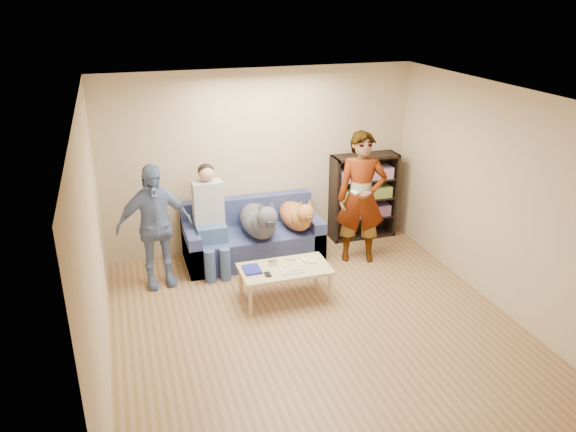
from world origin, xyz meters
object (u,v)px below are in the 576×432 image
object	(u,v)px
sofa	(252,239)
person_standing_left	(154,226)
person_standing_right	(361,198)
person_seated	(210,215)
bookshelf	(363,194)
dog_gray	(259,221)
coffee_table	(285,271)
notebook_blue	(252,269)
camera_silver	(273,263)
dog_tan	(297,216)

from	to	relation	value
sofa	person_standing_left	bearing A→B (deg)	-163.58
person_standing_right	person_seated	size ratio (longest dim) A/B	1.26
person_standing_left	bookshelf	size ratio (longest dim) A/B	1.25
dog_gray	coffee_table	distance (m)	1.02
notebook_blue	bookshelf	size ratio (longest dim) A/B	0.20
person_standing_left	sofa	size ratio (longest dim) A/B	0.86
notebook_blue	coffee_table	world-z (taller)	notebook_blue
notebook_blue	sofa	xyz separation A→B (m)	(0.30, 1.19, -0.15)
notebook_blue	camera_silver	distance (m)	0.29
coffee_table	sofa	bearing A→B (deg)	94.74
person_standing_right	dog_gray	size ratio (longest dim) A/B	1.45
camera_silver	sofa	world-z (taller)	sofa
notebook_blue	dog_tan	distance (m)	1.38
person_seated	bookshelf	distance (m)	2.43
person_standing_right	person_standing_left	size ratio (longest dim) A/B	1.13
bookshelf	coffee_table	bearing A→B (deg)	-139.11
person_standing_right	dog_tan	xyz separation A→B (m)	(-0.81, 0.34, -0.30)
camera_silver	dog_gray	xyz separation A→B (m)	(0.06, 0.86, 0.21)
camera_silver	dog_tan	xyz separation A→B (m)	(0.63, 0.95, 0.18)
person_standing_right	dog_gray	xyz separation A→B (m)	(-1.38, 0.25, -0.26)
notebook_blue	coffee_table	size ratio (longest dim) A/B	0.24
camera_silver	coffee_table	distance (m)	0.18
notebook_blue	person_seated	world-z (taller)	person_seated
camera_silver	sofa	xyz separation A→B (m)	(0.02, 1.12, -0.16)
person_standing_left	notebook_blue	world-z (taller)	person_standing_left
person_seated	dog_tan	world-z (taller)	person_seated
notebook_blue	coffee_table	xyz separation A→B (m)	(0.40, -0.05, -0.06)
dog_tan	coffee_table	distance (m)	1.21
person_standing_left	dog_tan	size ratio (longest dim) A/B	1.41
camera_silver	bookshelf	distance (m)	2.28
bookshelf	notebook_blue	bearing A→B (deg)	-145.91
person_standing_right	dog_tan	distance (m)	0.93
notebook_blue	dog_gray	xyz separation A→B (m)	(0.34, 0.93, 0.23)
person_standing_right	bookshelf	xyz separation A→B (m)	(0.38, 0.74, -0.24)
dog_gray	dog_tan	bearing A→B (deg)	9.22
person_standing_left	person_seated	distance (m)	0.80
dog_tan	sofa	bearing A→B (deg)	165.10
dog_tan	coffee_table	bearing A→B (deg)	-115.44
sofa	notebook_blue	bearing A→B (deg)	-104.08
sofa	coffee_table	distance (m)	1.24
sofa	coffee_table	bearing A→B (deg)	-85.26
sofa	coffee_table	xyz separation A→B (m)	(0.10, -1.24, 0.09)
dog_tan	dog_gray	bearing A→B (deg)	-170.78
person_standing_right	bookshelf	distance (m)	0.86
camera_silver	dog_gray	size ratio (longest dim) A/B	0.09
person_seated	dog_gray	distance (m)	0.67
person_standing_right	camera_silver	bearing A→B (deg)	-138.17
dog_tan	bookshelf	world-z (taller)	bookshelf
person_standing_left	bookshelf	xyz separation A→B (m)	(3.15, 0.63, -0.13)
dog_gray	dog_tan	world-z (taller)	dog_gray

